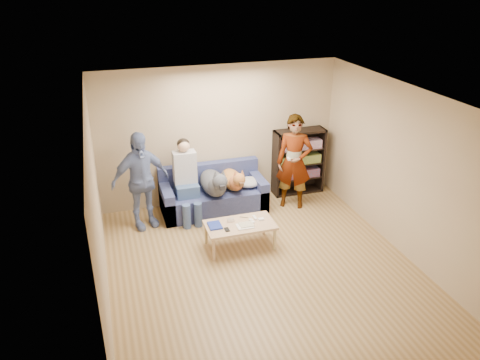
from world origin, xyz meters
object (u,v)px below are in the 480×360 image
object	(u,v)px
camera_silver	(231,220)
dog_gray	(214,183)
person_standing_left	(140,181)
notebook_blue	(215,225)
person_seated	(186,177)
person_standing_right	(294,162)
coffee_table	(240,226)
bookshelf	(298,160)
sofa	(213,195)
dog_tan	(233,180)

from	to	relation	value
camera_silver	dog_gray	distance (m)	1.04
person_standing_left	notebook_blue	world-z (taller)	person_standing_left
camera_silver	person_seated	world-z (taller)	person_seated
person_standing_right	coffee_table	world-z (taller)	person_standing_right
bookshelf	camera_silver	bearing A→B (deg)	-140.45
person_standing_right	sofa	world-z (taller)	person_standing_right
person_seated	dog_tan	xyz separation A→B (m)	(0.86, -0.02, -0.16)
person_standing_left	dog_gray	bearing A→B (deg)	-16.69
person_standing_right	coffee_table	bearing A→B (deg)	-114.23
person_standing_left	dog_tan	world-z (taller)	person_standing_left
dog_tan	bookshelf	size ratio (longest dim) A/B	0.88
coffee_table	bookshelf	size ratio (longest dim) A/B	0.85
person_seated	notebook_blue	bearing A→B (deg)	-80.68
sofa	person_seated	bearing A→B (deg)	-165.84
sofa	dog_gray	world-z (taller)	dog_gray
dog_gray	coffee_table	world-z (taller)	dog_gray
notebook_blue	person_standing_right	bearing A→B (deg)	30.43
person_seated	coffee_table	xyz separation A→B (m)	(0.60, -1.26, -0.40)
notebook_blue	person_seated	world-z (taller)	person_seated
dog_gray	bookshelf	distance (m)	1.89
notebook_blue	person_seated	distance (m)	1.28
dog_tan	bookshelf	xyz separation A→B (m)	(1.45, 0.38, 0.07)
dog_tan	person_seated	bearing A→B (deg)	178.66
person_standing_right	coffee_table	xyz separation A→B (m)	(-1.38, -1.09, -0.51)
camera_silver	coffee_table	xyz separation A→B (m)	(0.12, -0.12, -0.07)
person_standing_left	person_standing_right	bearing A→B (deg)	-17.59
bookshelf	dog_tan	bearing A→B (deg)	-165.25
person_standing_right	dog_tan	bearing A→B (deg)	-160.46
camera_silver	notebook_blue	bearing A→B (deg)	-165.96
person_seated	coffee_table	bearing A→B (deg)	-64.65
sofa	person_standing_right	bearing A→B (deg)	-11.48
camera_silver	bookshelf	distance (m)	2.38
person_standing_left	person_seated	world-z (taller)	person_standing_left
sofa	bookshelf	world-z (taller)	bookshelf
person_standing_right	notebook_blue	size ratio (longest dim) A/B	6.81
person_seated	dog_gray	distance (m)	0.51
sofa	coffee_table	size ratio (longest dim) A/B	1.73
person_standing_left	coffee_table	bearing A→B (deg)	-55.79
camera_silver	dog_gray	xyz separation A→B (m)	(-0.00, 1.02, 0.20)
camera_silver	bookshelf	size ratio (longest dim) A/B	0.08
person_seated	coffee_table	size ratio (longest dim) A/B	1.34
person_standing_right	dog_tan	distance (m)	1.16
dog_gray	bookshelf	world-z (taller)	bookshelf
dog_tan	coffee_table	bearing A→B (deg)	-101.68
person_standing_left	notebook_blue	bearing A→B (deg)	-64.11
person_standing_right	sofa	xyz separation A→B (m)	(-1.47, 0.30, -0.61)
person_standing_left	person_seated	xyz separation A→B (m)	(0.80, 0.12, -0.09)
camera_silver	dog_gray	size ratio (longest dim) A/B	0.09
person_standing_right	person_seated	world-z (taller)	person_standing_right
person_standing_right	person_seated	distance (m)	1.99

